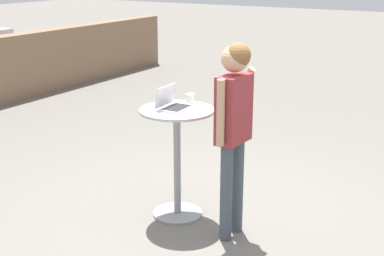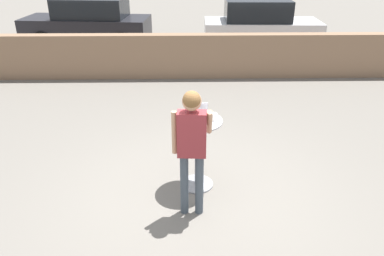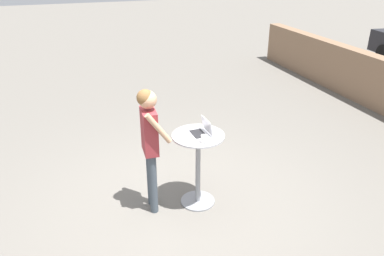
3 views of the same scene
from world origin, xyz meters
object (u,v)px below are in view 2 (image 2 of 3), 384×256
object	(u,v)px
standing_person	(192,139)
laptop	(197,116)
cafe_table	(197,145)
parked_car_further_down	(260,25)
coffee_mug	(214,117)
parked_car_near_street	(88,22)

from	to	relation	value
standing_person	laptop	bearing A→B (deg)	82.63
cafe_table	parked_car_further_down	bearing A→B (deg)	73.58
coffee_mug	parked_car_near_street	world-z (taller)	parked_car_near_street
laptop	cafe_table	bearing A→B (deg)	-87.80
cafe_table	coffee_mug	xyz separation A→B (m)	(0.24, -0.00, 0.45)
coffee_mug	standing_person	size ratio (longest dim) A/B	0.07
cafe_table	standing_person	bearing A→B (deg)	-98.02
parked_car_near_street	laptop	bearing A→B (deg)	-67.93
parked_car_near_street	standing_person	bearing A→B (deg)	-69.86
coffee_mug	parked_car_further_down	distance (m)	8.53
laptop	coffee_mug	size ratio (longest dim) A/B	2.62
laptop	standing_person	bearing A→B (deg)	-97.37
coffee_mug	standing_person	xyz separation A→B (m)	(-0.33, -0.65, -0.00)
laptop	parked_car_near_street	bearing A→B (deg)	112.07
parked_car_further_down	standing_person	bearing A→B (deg)	-105.82
cafe_table	laptop	bearing A→B (deg)	92.20
standing_person	parked_car_near_street	xyz separation A→B (m)	(-3.52, 9.59, -0.32)
parked_car_further_down	parked_car_near_street	bearing A→B (deg)	173.30
parked_car_further_down	laptop	bearing A→B (deg)	-106.51
laptop	parked_car_further_down	world-z (taller)	parked_car_further_down
laptop	coffee_mug	world-z (taller)	laptop
standing_person	parked_car_near_street	size ratio (longest dim) A/B	0.39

